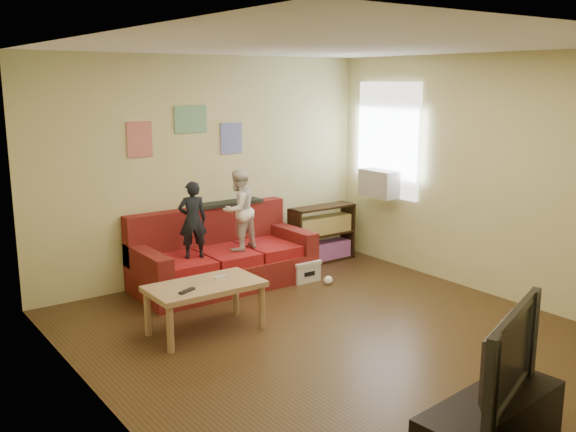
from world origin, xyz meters
TOP-DOWN VIEW (x-y plane):
  - room_shell at (0.00, 0.00)m, footprint 4.52×5.02m
  - sofa at (-0.07, 2.07)m, footprint 2.12×0.97m
  - child_a at (-0.52, 1.90)m, footprint 0.37×0.30m
  - child_b at (0.08, 1.90)m, footprint 0.54×0.47m
  - coffee_table at (-0.94, 0.87)m, footprint 1.09×0.60m
  - remote at (-1.19, 0.75)m, footprint 0.19×0.12m
  - game_controller at (-0.74, 0.92)m, footprint 0.14×0.05m
  - bookshelf at (1.54, 2.16)m, footprint 0.95×0.28m
  - window at (2.22, 1.65)m, footprint 0.04×1.08m
  - ac_unit at (2.10, 1.65)m, footprint 0.28×0.55m
  - artwork_left at (-0.85, 2.48)m, footprint 0.30×0.01m
  - artwork_center at (-0.20, 2.48)m, footprint 0.42×0.01m
  - artwork_right at (0.35, 2.48)m, footprint 0.30×0.01m
  - file_box at (0.82, 1.62)m, footprint 0.37×0.28m
  - tv_stand at (-0.52, -2.12)m, footprint 1.21×0.51m
  - television at (-0.52, -2.12)m, footprint 1.04×0.51m
  - tissue at (0.97, 1.32)m, footprint 0.11×0.11m

SIDE VIEW (x-z plane):
  - tissue at x=0.97m, z-range 0.00..0.10m
  - file_box at x=0.82m, z-range 0.00..0.26m
  - tv_stand at x=-0.52m, z-range 0.00..0.44m
  - sofa at x=-0.07m, z-range -0.15..0.78m
  - bookshelf at x=1.54m, z-range -0.04..0.72m
  - coffee_table at x=-0.94m, z-range 0.18..0.67m
  - remote at x=-1.19m, z-range 0.49..0.51m
  - game_controller at x=-0.74m, z-range 0.49..0.52m
  - television at x=-0.52m, z-range 0.44..1.05m
  - child_a at x=-0.52m, z-range 0.44..1.32m
  - child_b at x=0.08m, z-range 0.44..1.40m
  - ac_unit at x=2.10m, z-range 0.91..1.26m
  - room_shell at x=0.00m, z-range -0.01..2.71m
  - window at x=2.22m, z-range 0.90..2.38m
  - artwork_right at x=0.35m, z-range 1.51..1.89m
  - artwork_left at x=-0.85m, z-range 1.55..1.95m
  - artwork_center at x=-0.20m, z-range 1.79..2.11m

